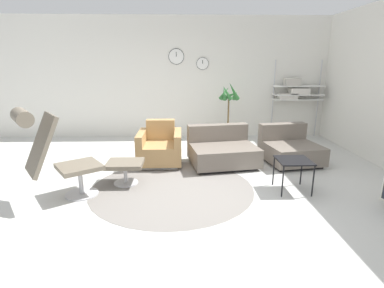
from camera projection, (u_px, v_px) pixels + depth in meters
The scene contains 11 objects.
ground_plane at pixel (192, 185), 4.45m from camera, with size 12.00×12.00×0.00m, color silver.
wall_back at pixel (188, 78), 7.09m from camera, with size 12.00×0.09×2.80m.
round_rug at pixel (172, 188), 4.33m from camera, with size 2.34×2.34×0.01m.
lounge_chair at pixel (52, 149), 3.75m from camera, with size 1.05×0.95×1.23m.
ottoman at pixel (125, 167), 4.43m from camera, with size 0.53×0.45×0.34m.
armchair_red at pixel (160, 148), 5.34m from camera, with size 0.76×0.81×0.75m.
couch_low at pixel (222, 151), 5.32m from camera, with size 1.26×1.10×0.66m.
couch_second at pixel (290, 150), 5.41m from camera, with size 1.03×1.07×0.66m.
side_table at pixel (294, 163), 4.15m from camera, with size 0.45×0.45×0.46m.
potted_plant at pixel (228, 118), 6.75m from camera, with size 0.49×0.50×1.38m.
shelf_unit at pixel (295, 91), 7.02m from camera, with size 1.15×0.28×1.83m.
Camera 1 is at (-0.12, -4.13, 1.75)m, focal length 28.00 mm.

